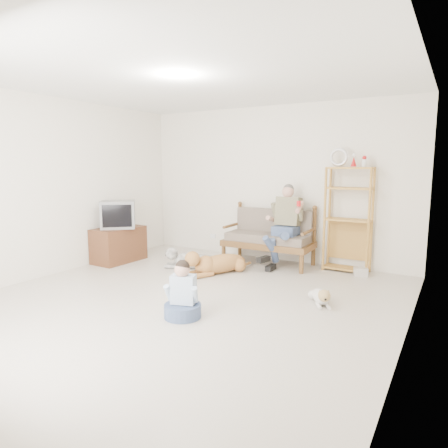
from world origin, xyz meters
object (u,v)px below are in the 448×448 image
Objects in this scene: loveseat at (270,235)px; tv_stand at (118,245)px; etagere at (348,218)px; golden_retriever at (215,263)px.

loveseat reaches higher than tv_stand.
tv_stand is at bearing -159.16° from etagere.
loveseat is 0.78× the size of etagere.
loveseat is at bearing 29.51° from tv_stand.
loveseat is at bearing 92.17° from golden_retriever.
tv_stand is (-3.60, -1.37, -0.55)m from etagere.
loveseat is 1.32m from etagere.
etagere is 1.55× the size of golden_retriever.
tv_stand is at bearing -149.88° from golden_retriever.
etagere is at bearing 60.55° from golden_retriever.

